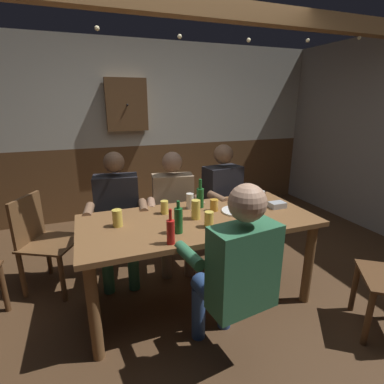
{
  "coord_description": "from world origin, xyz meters",
  "views": [
    {
      "loc": [
        -0.82,
        -2.07,
        1.68
      ],
      "look_at": [
        0.0,
        0.15,
        0.95
      ],
      "focal_mm": 27.52,
      "sensor_mm": 36.0,
      "label": 1
    }
  ],
  "objects_px": {
    "bottle_1": "(178,220)",
    "pint_glass_1": "(190,201)",
    "person_1": "(174,205)",
    "bottle_2": "(171,231)",
    "pint_glass_0": "(209,219)",
    "pint_glass_5": "(261,197)",
    "plate_0": "(237,211)",
    "person_2": "(226,197)",
    "bottle_0": "(200,197)",
    "condiment_caddy": "(277,205)",
    "wall_dart_cabinet": "(127,105)",
    "pint_glass_3": "(214,205)",
    "pint_glass_6": "(164,207)",
    "pint_glass_4": "(117,218)",
    "chair_empty_near_right": "(43,240)",
    "person_0": "(117,211)",
    "dining_table": "(199,230)",
    "pint_glass_2": "(196,210)",
    "person_3": "(236,268)"
  },
  "relations": [
    {
      "from": "person_2",
      "to": "bottle_1",
      "type": "distance_m",
      "value": 1.2
    },
    {
      "from": "bottle_1",
      "to": "chair_empty_near_right",
      "type": "bearing_deg",
      "value": 139.04
    },
    {
      "from": "bottle_0",
      "to": "pint_glass_0",
      "type": "height_order",
      "value": "bottle_0"
    },
    {
      "from": "person_3",
      "to": "pint_glass_5",
      "type": "height_order",
      "value": "person_3"
    },
    {
      "from": "chair_empty_near_right",
      "to": "pint_glass_6",
      "type": "xyz_separation_m",
      "value": [
        1.02,
        -0.48,
        0.35
      ]
    },
    {
      "from": "condiment_caddy",
      "to": "wall_dart_cabinet",
      "type": "bearing_deg",
      "value": 113.17
    },
    {
      "from": "pint_glass_2",
      "to": "plate_0",
      "type": "bearing_deg",
      "value": 3.14
    },
    {
      "from": "bottle_0",
      "to": "pint_glass_4",
      "type": "relative_size",
      "value": 1.97
    },
    {
      "from": "pint_glass_6",
      "to": "pint_glass_4",
      "type": "bearing_deg",
      "value": -161.8
    },
    {
      "from": "person_1",
      "to": "bottle_2",
      "type": "xyz_separation_m",
      "value": [
        -0.32,
        -1.01,
        0.2
      ]
    },
    {
      "from": "pint_glass_3",
      "to": "pint_glass_6",
      "type": "relative_size",
      "value": 0.91
    },
    {
      "from": "pint_glass_0",
      "to": "pint_glass_5",
      "type": "distance_m",
      "value": 0.77
    },
    {
      "from": "plate_0",
      "to": "bottle_0",
      "type": "relative_size",
      "value": 1.02
    },
    {
      "from": "bottle_0",
      "to": "bottle_1",
      "type": "distance_m",
      "value": 0.56
    },
    {
      "from": "bottle_2",
      "to": "person_3",
      "type": "bearing_deg",
      "value": -43.62
    },
    {
      "from": "bottle_0",
      "to": "bottle_2",
      "type": "xyz_separation_m",
      "value": [
        -0.44,
        -0.58,
        -0.01
      ]
    },
    {
      "from": "pint_glass_2",
      "to": "dining_table",
      "type": "bearing_deg",
      "value": 4.99
    },
    {
      "from": "person_1",
      "to": "bottle_0",
      "type": "xyz_separation_m",
      "value": [
        0.12,
        -0.42,
        0.21
      ]
    },
    {
      "from": "bottle_1",
      "to": "pint_glass_1",
      "type": "xyz_separation_m",
      "value": [
        0.25,
        0.44,
        -0.03
      ]
    },
    {
      "from": "person_3",
      "to": "pint_glass_6",
      "type": "bearing_deg",
      "value": 96.83
    },
    {
      "from": "chair_empty_near_right",
      "to": "condiment_caddy",
      "type": "bearing_deg",
      "value": 99.38
    },
    {
      "from": "plate_0",
      "to": "bottle_2",
      "type": "xyz_separation_m",
      "value": [
        -0.7,
        -0.37,
        0.08
      ]
    },
    {
      "from": "person_2",
      "to": "pint_glass_6",
      "type": "distance_m",
      "value": 0.94
    },
    {
      "from": "person_0",
      "to": "plate_0",
      "type": "distance_m",
      "value": 1.14
    },
    {
      "from": "pint_glass_0",
      "to": "pint_glass_4",
      "type": "xyz_separation_m",
      "value": [
        -0.64,
        0.25,
        0.01
      ]
    },
    {
      "from": "bottle_2",
      "to": "pint_glass_1",
      "type": "height_order",
      "value": "bottle_2"
    },
    {
      "from": "bottle_1",
      "to": "pint_glass_2",
      "type": "bearing_deg",
      "value": 43.85
    },
    {
      "from": "person_0",
      "to": "chair_empty_near_right",
      "type": "xyz_separation_m",
      "value": [
        -0.68,
        0.02,
        -0.2
      ]
    },
    {
      "from": "person_0",
      "to": "person_1",
      "type": "relative_size",
      "value": 1.03
    },
    {
      "from": "condiment_caddy",
      "to": "wall_dart_cabinet",
      "type": "distance_m",
      "value": 2.55
    },
    {
      "from": "person_2",
      "to": "plate_0",
      "type": "height_order",
      "value": "person_2"
    },
    {
      "from": "person_2",
      "to": "pint_glass_5",
      "type": "relative_size",
      "value": 11.43
    },
    {
      "from": "person_0",
      "to": "person_3",
      "type": "height_order",
      "value": "person_3"
    },
    {
      "from": "plate_0",
      "to": "bottle_1",
      "type": "xyz_separation_m",
      "value": [
        -0.6,
        -0.22,
        0.09
      ]
    },
    {
      "from": "bottle_2",
      "to": "pint_glass_1",
      "type": "bearing_deg",
      "value": 59.29
    },
    {
      "from": "condiment_caddy",
      "to": "bottle_2",
      "type": "height_order",
      "value": "bottle_2"
    },
    {
      "from": "dining_table",
      "to": "pint_glass_4",
      "type": "xyz_separation_m",
      "value": [
        -0.63,
        0.06,
        0.17
      ]
    },
    {
      "from": "pint_glass_1",
      "to": "pint_glass_4",
      "type": "relative_size",
      "value": 1.05
    },
    {
      "from": "bottle_2",
      "to": "pint_glass_0",
      "type": "relative_size",
      "value": 2.04
    },
    {
      "from": "bottle_2",
      "to": "pint_glass_1",
      "type": "relative_size",
      "value": 1.78
    },
    {
      "from": "bottle_0",
      "to": "pint_glass_1",
      "type": "distance_m",
      "value": 0.1
    },
    {
      "from": "person_1",
      "to": "pint_glass_1",
      "type": "height_order",
      "value": "person_1"
    },
    {
      "from": "dining_table",
      "to": "pint_glass_4",
      "type": "relative_size",
      "value": 14.35
    },
    {
      "from": "person_0",
      "to": "bottle_1",
      "type": "xyz_separation_m",
      "value": [
        0.34,
        -0.86,
        0.19
      ]
    },
    {
      "from": "dining_table",
      "to": "chair_empty_near_right",
      "type": "distance_m",
      "value": 1.44
    },
    {
      "from": "person_3",
      "to": "pint_glass_1",
      "type": "xyz_separation_m",
      "value": [
        0.02,
        0.9,
        0.15
      ]
    },
    {
      "from": "pint_glass_0",
      "to": "pint_glass_5",
      "type": "height_order",
      "value": "pint_glass_0"
    },
    {
      "from": "person_0",
      "to": "plate_0",
      "type": "height_order",
      "value": "person_0"
    },
    {
      "from": "person_0",
      "to": "person_2",
      "type": "relative_size",
      "value": 0.99
    },
    {
      "from": "person_1",
      "to": "plate_0",
      "type": "bearing_deg",
      "value": 129.95
    }
  ]
}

